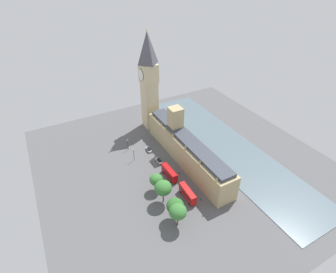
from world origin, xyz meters
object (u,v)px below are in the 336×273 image
(pedestrian_leading, at_px, (180,173))
(double_decker_bus_far_end, at_px, (169,173))
(street_lamp_slot_12, at_px, (134,152))
(pedestrian_near_tower, at_px, (153,143))
(clock_tower, at_px, (149,81))
(plane_tree_kerbside, at_px, (163,188))
(double_decker_bus_by_river_gate, at_px, (187,193))
(plane_tree_slot_10, at_px, (156,180))
(parliament_building, at_px, (186,148))
(plane_tree_midblock, at_px, (175,206))
(car_silver_trailing, at_px, (149,150))
(street_lamp_slot_11, at_px, (128,143))
(plane_tree_under_trees, at_px, (178,212))
(car_white_corner, at_px, (159,161))
(pedestrian_opposite_hall, at_px, (201,199))

(pedestrian_leading, bearing_deg, double_decker_bus_far_end, 56.72)
(street_lamp_slot_12, bearing_deg, double_decker_bus_far_end, 116.35)
(pedestrian_near_tower, relative_size, street_lamp_slot_12, 0.22)
(clock_tower, bearing_deg, street_lamp_slot_12, 50.31)
(plane_tree_kerbside, bearing_deg, clock_tower, -110.50)
(double_decker_bus_far_end, height_order, double_decker_bus_by_river_gate, same)
(pedestrian_near_tower, height_order, pedestrian_leading, pedestrian_near_tower)
(plane_tree_slot_10, distance_m, street_lamp_slot_12, 23.65)
(clock_tower, xyz_separation_m, plane_tree_slot_10, (20.69, 49.39, -22.41))
(parliament_building, relative_size, plane_tree_midblock, 6.33)
(parliament_building, xyz_separation_m, plane_tree_slot_10, (21.86, 11.79, -1.26))
(car_silver_trailing, distance_m, double_decker_bus_by_river_gate, 37.18)
(street_lamp_slot_11, bearing_deg, plane_tree_slot_10, 90.38)
(car_silver_trailing, xyz_separation_m, pedestrian_near_tower, (-4.78, -4.40, -0.19))
(pedestrian_leading, height_order, plane_tree_kerbside, plane_tree_kerbside)
(pedestrian_leading, bearing_deg, pedestrian_near_tower, -28.39)
(double_decker_bus_far_end, height_order, plane_tree_slot_10, plane_tree_slot_10)
(car_silver_trailing, height_order, plane_tree_midblock, plane_tree_midblock)
(pedestrian_near_tower, bearing_deg, plane_tree_under_trees, 29.75)
(parliament_building, xyz_separation_m, car_white_corner, (12.52, -4.47, -6.47))
(plane_tree_under_trees, bearing_deg, parliament_building, -125.90)
(plane_tree_under_trees, relative_size, street_lamp_slot_12, 1.50)
(car_silver_trailing, relative_size, street_lamp_slot_12, 0.65)
(clock_tower, distance_m, street_lamp_slot_12, 41.05)
(car_silver_trailing, height_order, plane_tree_kerbside, plane_tree_kerbside)
(car_white_corner, bearing_deg, parliament_building, -21.04)
(car_white_corner, height_order, plane_tree_midblock, plane_tree_midblock)
(parliament_building, bearing_deg, plane_tree_midblock, 52.10)
(parliament_building, height_order, plane_tree_kerbside, parliament_building)
(car_silver_trailing, height_order, street_lamp_slot_11, street_lamp_slot_11)
(clock_tower, relative_size, car_white_corner, 11.53)
(car_silver_trailing, relative_size, plane_tree_midblock, 0.45)
(pedestrian_opposite_hall, xyz_separation_m, pedestrian_leading, (-0.62, -18.22, -0.01))
(pedestrian_opposite_hall, xyz_separation_m, plane_tree_kerbside, (13.94, -6.94, 7.16))
(parliament_building, bearing_deg, street_lamp_slot_11, -43.83)
(double_decker_bus_by_river_gate, distance_m, plane_tree_slot_10, 14.28)
(pedestrian_near_tower, xyz_separation_m, plane_tree_midblock, (14.15, 48.29, 6.48))
(pedestrian_opposite_hall, height_order, plane_tree_slot_10, plane_tree_slot_10)
(car_white_corner, relative_size, double_decker_bus_far_end, 0.45)
(pedestrian_leading, bearing_deg, car_white_corner, -7.99)
(double_decker_bus_by_river_gate, bearing_deg, car_white_corner, -87.81)
(car_white_corner, height_order, pedestrian_opposite_hall, car_white_corner)
(plane_tree_midblock, bearing_deg, pedestrian_leading, -124.78)
(parliament_building, distance_m, street_lamp_slot_12, 25.60)
(parliament_building, relative_size, double_decker_bus_far_end, 6.03)
(plane_tree_slot_10, bearing_deg, pedestrian_near_tower, -113.49)
(pedestrian_leading, relative_size, street_lamp_slot_12, 0.22)
(car_silver_trailing, bearing_deg, street_lamp_slot_11, 146.39)
(plane_tree_slot_10, bearing_deg, plane_tree_under_trees, 86.66)
(parliament_building, relative_size, double_decker_bus_by_river_gate, 6.02)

